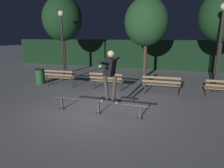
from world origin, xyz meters
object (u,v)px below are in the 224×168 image
at_px(park_bench_leftmost, 60,76).
at_px(park_bench_left_center, 106,79).
at_px(skateboard, 110,100).
at_px(lamp_post_left, 62,37).
at_px(tree_behind_benches, 146,22).
at_px(skateboarder, 110,71).
at_px(grind_rail, 98,104).
at_px(trash_can, 40,76).
at_px(lamp_post_right, 221,37).
at_px(tree_far_right, 223,16).
at_px(park_bench_right_center, 161,83).
at_px(tree_far_left, 62,19).

distance_m(park_bench_leftmost, park_bench_left_center, 2.54).
bearing_deg(skateboard, lamp_post_left, 135.18).
bearing_deg(tree_behind_benches, skateboarder, -89.81).
bearing_deg(grind_rail, park_bench_left_center, 105.08).
bearing_deg(park_bench_left_center, park_bench_leftmost, 180.00).
xyz_separation_m(tree_behind_benches, trash_can, (-5.09, -3.48, -2.93)).
xyz_separation_m(tree_behind_benches, lamp_post_right, (3.66, -2.42, -0.86)).
height_order(grind_rail, tree_far_right, tree_far_right).
distance_m(park_bench_leftmost, park_bench_right_center, 5.08).
distance_m(park_bench_left_center, tree_far_right, 6.87).
bearing_deg(lamp_post_right, skateboard, -131.04).
xyz_separation_m(grind_rail, trash_can, (-4.70, 3.12, 0.08)).
height_order(lamp_post_right, trash_can, lamp_post_right).
xyz_separation_m(grind_rail, tree_far_right, (4.40, 6.31, 3.18)).
bearing_deg(park_bench_right_center, tree_far_right, 51.77).
xyz_separation_m(grind_rail, park_bench_leftmost, (-3.33, 2.94, 0.20)).
xyz_separation_m(tree_far_left, trash_can, (0.41, -3.22, -3.22)).
distance_m(tree_far_left, lamp_post_right, 9.49).
bearing_deg(trash_can, grind_rail, -33.60).
height_order(park_bench_left_center, tree_behind_benches, tree_behind_benches).
bearing_deg(tree_far_right, tree_behind_benches, 175.81).
bearing_deg(tree_far_right, lamp_post_right, -99.20).
height_order(skateboard, lamp_post_left, lamp_post_left).
distance_m(park_bench_left_center, tree_behind_benches, 4.76).
bearing_deg(tree_far_right, tree_far_left, 179.79).
bearing_deg(tree_far_right, lamp_post_left, -166.57).
relative_size(skateboarder, tree_far_left, 0.31).
distance_m(skateboarder, lamp_post_right, 5.64).
bearing_deg(lamp_post_left, tree_behind_benches, 27.84).
xyz_separation_m(park_bench_right_center, lamp_post_left, (-5.68, 1.38, 1.94)).
distance_m(skateboarder, tree_far_right, 7.74).
bearing_deg(skateboarder, tree_behind_benches, 90.19).
bearing_deg(tree_far_right, park_bench_right_center, -128.23).
bearing_deg(tree_far_left, trash_can, -82.66).
bearing_deg(park_bench_leftmost, tree_far_right, 23.55).
xyz_separation_m(park_bench_left_center, lamp_post_right, (4.85, 1.25, 1.94)).
bearing_deg(lamp_post_left, grind_rail, -47.65).
bearing_deg(skateboard, park_bench_right_center, 65.56).
bearing_deg(lamp_post_left, park_bench_left_center, -23.65).
bearing_deg(skateboard, grind_rail, 180.00).
height_order(lamp_post_right, lamp_post_left, same).
xyz_separation_m(lamp_post_left, trash_can, (-0.77, -1.19, -2.07)).
bearing_deg(trash_can, skateboard, -31.43).
relative_size(park_bench_right_center, tree_far_left, 0.32).
relative_size(skateboard, park_bench_leftmost, 0.49).
bearing_deg(grind_rail, lamp_post_left, 132.35).
xyz_separation_m(park_bench_left_center, trash_can, (-3.91, 0.18, -0.12)).
distance_m(skateboarder, trash_can, 6.08).
bearing_deg(lamp_post_right, tree_far_right, 80.80).
distance_m(skateboard, skateboarder, 0.94).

